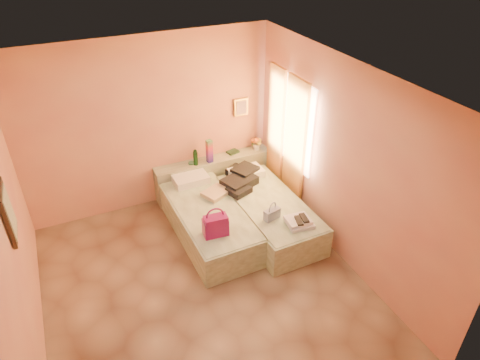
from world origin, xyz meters
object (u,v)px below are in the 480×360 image
object	(u,v)px
water_bottle	(195,158)
towel_stack	(300,222)
green_book	(233,152)
blue_handbag	(272,214)
bed_right	(268,214)
headboard_ledge	(214,175)
magenta_handbag	(215,225)
bed_left	(210,222)
flower_vase	(257,143)

from	to	relation	value
water_bottle	towel_stack	xyz separation A→B (m)	(0.84, -1.94, -0.23)
green_book	blue_handbag	world-z (taller)	green_book
green_book	blue_handbag	bearing A→B (deg)	-111.66
bed_right	blue_handbag	world-z (taller)	blue_handbag
headboard_ledge	green_book	world-z (taller)	green_book
headboard_ledge	blue_handbag	bearing A→B (deg)	-82.71
green_book	magenta_handbag	distance (m)	2.04
bed_left	bed_right	bearing A→B (deg)	-13.27
blue_handbag	bed_right	bearing A→B (deg)	54.48
blue_handbag	towel_stack	bearing A→B (deg)	-58.97
blue_handbag	towel_stack	xyz separation A→B (m)	(0.29, -0.29, -0.03)
bed_right	flower_vase	world-z (taller)	flower_vase
flower_vase	blue_handbag	size ratio (longest dim) A/B	1.10
magenta_handbag	blue_handbag	xyz separation A→B (m)	(0.86, -0.01, -0.08)
blue_handbag	water_bottle	bearing A→B (deg)	95.04
headboard_ledge	water_bottle	size ratio (longest dim) A/B	7.74
flower_vase	towel_stack	xyz separation A→B (m)	(-0.32, -2.00, -0.23)
water_bottle	flower_vase	world-z (taller)	flower_vase
bed_right	green_book	bearing A→B (deg)	88.26
flower_vase	towel_stack	world-z (taller)	flower_vase
bed_left	towel_stack	world-z (taller)	towel_stack
headboard_ledge	green_book	distance (m)	0.52
bed_left	green_book	world-z (taller)	green_book
water_bottle	blue_handbag	size ratio (longest dim) A/B	1.08
magenta_handbag	towel_stack	distance (m)	1.20
headboard_ledge	bed_right	world-z (taller)	headboard_ledge
towel_stack	magenta_handbag	bearing A→B (deg)	165.02
headboard_ledge	water_bottle	bearing A→B (deg)	-170.62
bed_right	towel_stack	xyz separation A→B (m)	(0.13, -0.69, 0.30)
headboard_ledge	towel_stack	size ratio (longest dim) A/B	5.86
water_bottle	flower_vase	size ratio (longest dim) A/B	0.99
bed_left	water_bottle	xyz separation A→B (m)	(0.19, 1.06, 0.53)
green_book	magenta_handbag	size ratio (longest dim) A/B	0.60
bed_right	green_book	xyz separation A→B (m)	(0.01, 1.37, 0.42)
magenta_handbag	green_book	bearing A→B (deg)	64.40
bed_left	green_book	xyz separation A→B (m)	(0.91, 1.18, 0.42)
headboard_ledge	towel_stack	world-z (taller)	headboard_ledge
green_book	flower_vase	size ratio (longest dim) A/B	0.74
bed_left	flower_vase	size ratio (longest dim) A/B	7.45
water_bottle	magenta_handbag	distance (m)	1.67
headboard_ledge	green_book	xyz separation A→B (m)	(0.39, 0.06, 0.34)
magenta_handbag	blue_handbag	distance (m)	0.87
headboard_ledge	flower_vase	size ratio (longest dim) A/B	7.64
bed_left	blue_handbag	size ratio (longest dim) A/B	8.16
headboard_ledge	magenta_handbag	world-z (taller)	magenta_handbag
magenta_handbag	bed_right	bearing A→B (deg)	25.49
flower_vase	towel_stack	size ratio (longest dim) A/B	0.77
bed_right	magenta_handbag	world-z (taller)	magenta_handbag
flower_vase	blue_handbag	distance (m)	1.82
bed_left	flower_vase	world-z (taller)	flower_vase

